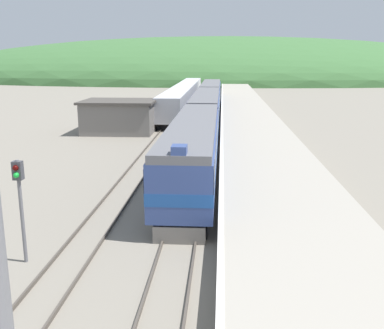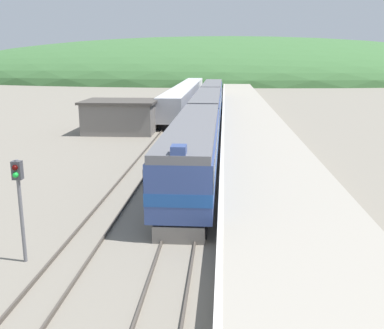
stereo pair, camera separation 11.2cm
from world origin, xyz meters
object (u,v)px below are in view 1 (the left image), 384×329
Objects in this scene: carriage_third at (211,94)px; signal_post_siding at (19,190)px; siding_train at (184,96)px; carriage_second at (206,110)px; express_train_lead_car at (194,149)px.

carriage_third is 56.12m from signal_post_siding.
signal_post_siding reaches higher than siding_train.
carriage_second is at bearing 80.25° from signal_post_siding.
carriage_second is 20.66m from siding_train.
siding_train is (-4.08, 42.15, -0.29)m from express_train_lead_car.
siding_train is 54.35m from signal_post_siding.
express_train_lead_car is at bearing -84.48° from siding_train.
signal_post_siding is (-5.85, -12.16, 0.81)m from express_train_lead_car.
express_train_lead_car is 42.34m from siding_train.
signal_post_siding is (-1.78, -54.31, 1.10)m from siding_train.
carriage_third is 4.35m from siding_train.
carriage_third is 5.07× the size of signal_post_siding.
siding_train is at bearing 88.13° from signal_post_siding.
carriage_second is 5.07× the size of signal_post_siding.
express_train_lead_car is 5.02× the size of signal_post_siding.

